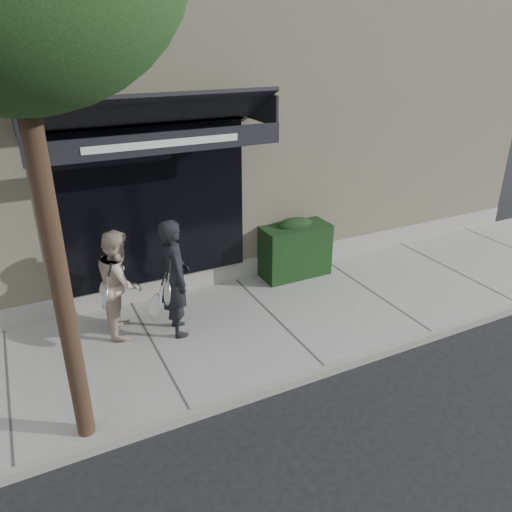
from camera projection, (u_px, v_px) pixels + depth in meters
ground at (274, 323)px, 8.27m from camera, size 80.00×80.00×0.00m
sidewalk at (274, 319)px, 8.25m from camera, size 20.00×3.00×0.12m
curb at (326, 371)px, 6.98m from camera, size 20.00×0.10×0.14m
building_facade at (170, 113)px, 11.19m from camera, size 14.30×8.04×5.64m
hedge at (294, 248)px, 9.47m from camera, size 1.30×0.70×1.14m
pedestrian_front at (175, 278)px, 7.45m from camera, size 0.77×0.88×1.85m
pedestrian_back at (120, 282)px, 7.51m from camera, size 0.81×0.97×1.67m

